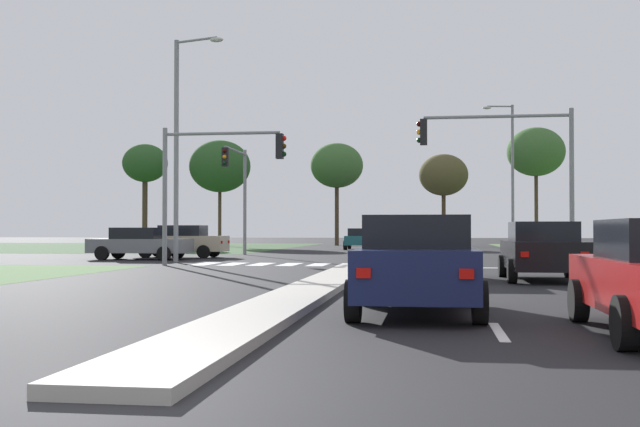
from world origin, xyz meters
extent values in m
plane|color=black|center=(0.00, 30.00, 0.00)|extent=(200.00, 200.00, 0.00)
cube|color=#2D4C28|center=(-25.50, 54.50, 0.00)|extent=(35.00, 35.00, 0.01)
cube|color=#ADA89E|center=(0.00, 11.00, 0.07)|extent=(1.20, 22.00, 0.14)
cube|color=#ADA89E|center=(0.00, 55.00, 0.07)|extent=(1.20, 36.00, 0.14)
cube|color=silver|center=(3.50, 4.91, 0.01)|extent=(0.14, 2.00, 0.01)
cube|color=silver|center=(3.50, 10.91, 0.01)|extent=(0.14, 2.00, 0.01)
cube|color=silver|center=(3.50, 16.91, 0.01)|extent=(0.14, 2.00, 0.01)
cube|color=silver|center=(3.50, 22.91, 0.01)|extent=(0.14, 2.00, 0.01)
cube|color=silver|center=(6.85, 12.00, 0.01)|extent=(0.14, 24.00, 0.01)
cube|color=silver|center=(3.80, 23.00, 0.01)|extent=(6.40, 0.50, 0.01)
cube|color=silver|center=(-6.40, 24.80, 0.01)|extent=(0.70, 2.80, 0.01)
cube|color=silver|center=(-5.25, 24.80, 0.01)|extent=(0.70, 2.80, 0.01)
cube|color=silver|center=(-4.10, 24.80, 0.01)|extent=(0.70, 2.80, 0.01)
cube|color=silver|center=(-2.95, 24.80, 0.01)|extent=(0.70, 2.80, 0.01)
cube|color=silver|center=(-1.80, 24.80, 0.01)|extent=(0.70, 2.80, 0.01)
cube|color=silver|center=(-0.65, 24.80, 0.01)|extent=(0.70, 2.80, 0.01)
cube|color=silver|center=(0.50, 24.80, 0.01)|extent=(0.70, 2.80, 0.01)
cube|color=silver|center=(1.65, 24.80, 0.01)|extent=(0.70, 2.80, 0.01)
cube|color=#BCAD8E|center=(-9.73, 31.82, 0.70)|extent=(4.56, 1.77, 0.76)
cube|color=black|center=(-9.58, 31.82, 1.34)|extent=(2.10, 1.56, 0.52)
cube|color=red|center=(-7.43, 31.14, 0.77)|extent=(0.04, 0.20, 0.14)
cube|color=red|center=(-7.43, 32.49, 0.77)|extent=(0.04, 0.20, 0.14)
cylinder|color=black|center=(-11.19, 30.93, 0.32)|extent=(0.64, 0.22, 0.64)
cylinder|color=black|center=(-11.19, 32.71, 0.32)|extent=(0.64, 0.22, 0.64)
cylinder|color=black|center=(-8.27, 30.93, 0.32)|extent=(0.64, 0.22, 0.64)
cylinder|color=black|center=(-8.27, 32.71, 0.32)|extent=(0.64, 0.22, 0.64)
cube|color=slate|center=(-10.70, 29.00, 0.64)|extent=(4.57, 1.87, 0.64)
cube|color=black|center=(-10.85, 29.00, 1.22)|extent=(2.10, 1.65, 0.52)
cube|color=red|center=(-13.01, 29.71, 0.70)|extent=(0.04, 0.20, 0.14)
cube|color=red|center=(-13.01, 28.29, 0.70)|extent=(0.04, 0.20, 0.14)
cylinder|color=black|center=(-9.24, 29.93, 0.32)|extent=(0.64, 0.22, 0.64)
cylinder|color=black|center=(-9.24, 28.06, 0.32)|extent=(0.64, 0.22, 0.64)
cylinder|color=black|center=(-12.17, 29.93, 0.32)|extent=(0.64, 0.22, 0.64)
cylinder|color=black|center=(-12.17, 28.06, 0.32)|extent=(0.64, 0.22, 0.64)
cube|color=#19565B|center=(-2.35, 49.17, 0.64)|extent=(1.80, 4.33, 0.63)
cube|color=black|center=(-2.35, 49.32, 1.21)|extent=(1.58, 1.99, 0.52)
cube|color=red|center=(-1.67, 51.36, 0.70)|extent=(0.20, 0.04, 0.14)
cube|color=red|center=(-3.03, 51.36, 0.70)|extent=(0.20, 0.04, 0.14)
cylinder|color=black|center=(-1.45, 47.79, 0.32)|extent=(0.22, 0.64, 0.64)
cylinder|color=black|center=(-3.25, 47.79, 0.32)|extent=(0.22, 0.64, 0.64)
cylinder|color=black|center=(-1.45, 50.56, 0.32)|extent=(0.22, 0.64, 0.64)
cylinder|color=black|center=(-3.25, 50.56, 0.32)|extent=(0.22, 0.64, 0.64)
cylinder|color=black|center=(4.78, 6.27, 0.32)|extent=(0.22, 0.64, 0.64)
cylinder|color=black|center=(4.78, 3.40, 0.32)|extent=(0.22, 0.64, 0.64)
cube|color=#161E47|center=(2.38, 7.05, 0.70)|extent=(1.84, 4.21, 0.76)
cube|color=black|center=(2.38, 6.90, 1.34)|extent=(1.62, 1.94, 0.52)
cube|color=red|center=(1.68, 4.93, 0.78)|extent=(0.20, 0.04, 0.14)
cube|color=red|center=(3.08, 4.93, 0.78)|extent=(0.20, 0.04, 0.14)
cylinder|color=black|center=(1.46, 8.40, 0.32)|extent=(0.22, 0.64, 0.64)
cylinder|color=black|center=(3.30, 8.40, 0.32)|extent=(0.22, 0.64, 0.64)
cylinder|color=black|center=(1.46, 5.71, 0.32)|extent=(0.22, 0.64, 0.64)
cylinder|color=black|center=(3.30, 5.71, 0.32)|extent=(0.22, 0.64, 0.64)
cube|color=#B7B7BC|center=(2.34, 16.25, 0.67)|extent=(1.87, 4.49, 0.71)
cube|color=black|center=(2.34, 16.10, 1.29)|extent=(1.65, 2.06, 0.52)
cube|color=red|center=(1.62, 13.98, 0.75)|extent=(0.20, 0.04, 0.14)
cube|color=red|center=(3.05, 13.98, 0.75)|extent=(0.20, 0.04, 0.14)
cylinder|color=black|center=(1.40, 17.68, 0.32)|extent=(0.22, 0.64, 0.64)
cylinder|color=black|center=(3.27, 17.68, 0.32)|extent=(0.22, 0.64, 0.64)
cylinder|color=black|center=(1.40, 14.81, 0.32)|extent=(0.22, 0.64, 0.64)
cylinder|color=black|center=(3.27, 14.81, 0.32)|extent=(0.22, 0.64, 0.64)
cube|color=black|center=(5.59, 16.22, 0.70)|extent=(1.88, 4.36, 0.75)
cube|color=black|center=(5.59, 16.07, 1.33)|extent=(1.65, 2.01, 0.52)
cube|color=red|center=(4.88, 14.02, 0.77)|extent=(0.20, 0.04, 0.14)
cube|color=red|center=(6.31, 14.02, 0.77)|extent=(0.20, 0.04, 0.14)
cylinder|color=black|center=(4.65, 17.62, 0.32)|extent=(0.22, 0.64, 0.64)
cylinder|color=black|center=(6.53, 17.62, 0.32)|extent=(0.22, 0.64, 0.64)
cylinder|color=black|center=(4.65, 14.83, 0.32)|extent=(0.22, 0.64, 0.64)
cylinder|color=black|center=(6.53, 14.83, 0.32)|extent=(0.22, 0.64, 0.64)
cylinder|color=gray|center=(-7.60, 36.60, 2.89)|extent=(0.18, 0.18, 5.79)
cylinder|color=gray|center=(-7.60, 34.51, 5.54)|extent=(0.12, 4.19, 0.12)
cube|color=black|center=(-7.60, 32.41, 5.01)|extent=(0.32, 0.26, 0.95)
sphere|color=#360503|center=(-7.60, 32.25, 5.31)|extent=(0.20, 0.20, 0.20)
sphere|color=orange|center=(-7.60, 32.25, 5.01)|extent=(0.20, 0.20, 0.20)
sphere|color=black|center=(-7.60, 32.25, 4.71)|extent=(0.20, 0.20, 0.20)
cylinder|color=gray|center=(-7.60, 23.40, 2.66)|extent=(0.18, 0.18, 5.32)
cylinder|color=gray|center=(-5.34, 23.40, 5.07)|extent=(4.52, 0.12, 0.12)
cube|color=black|center=(-3.08, 23.40, 4.54)|extent=(0.26, 0.32, 0.95)
sphere|color=red|center=(-2.92, 23.40, 4.84)|extent=(0.20, 0.20, 0.20)
sphere|color=#3A2405|center=(-2.92, 23.40, 4.54)|extent=(0.20, 0.20, 0.20)
sphere|color=black|center=(-2.92, 23.40, 4.24)|extent=(0.20, 0.20, 0.20)
cylinder|color=gray|center=(7.60, 23.40, 2.88)|extent=(0.18, 0.18, 5.76)
cylinder|color=gray|center=(4.96, 23.40, 5.51)|extent=(5.27, 0.12, 0.12)
cube|color=black|center=(2.33, 23.40, 4.99)|extent=(0.26, 0.32, 0.95)
sphere|color=#360503|center=(2.17, 23.40, 5.29)|extent=(0.20, 0.20, 0.20)
sphere|color=orange|center=(2.17, 23.40, 4.99)|extent=(0.20, 0.20, 0.20)
sphere|color=black|center=(2.17, 23.40, 4.69)|extent=(0.20, 0.20, 0.20)
cylinder|color=gray|center=(-8.04, 26.08, 4.69)|extent=(0.20, 0.20, 9.39)
cylinder|color=gray|center=(-7.08, 25.76, 9.29)|extent=(1.95, 0.74, 0.10)
ellipsoid|color=#B2B2A8|center=(-6.12, 25.43, 9.19)|extent=(0.56, 0.28, 0.20)
cylinder|color=gray|center=(8.04, 48.68, 4.92)|extent=(0.20, 0.20, 9.84)
cylinder|color=gray|center=(7.19, 48.53, 9.74)|extent=(1.72, 0.39, 0.10)
ellipsoid|color=#B2B2A8|center=(6.34, 48.39, 9.64)|extent=(0.56, 0.28, 0.20)
cylinder|color=#9E8966|center=(-0.19, 42.86, 0.55)|extent=(0.16, 0.16, 0.82)
cylinder|color=#4C4C4C|center=(-0.19, 42.86, 1.38)|extent=(0.34, 0.34, 0.85)
sphere|color=tan|center=(-0.19, 42.86, 1.93)|extent=(0.24, 0.24, 0.24)
cylinder|color=#423323|center=(-21.33, 57.86, 2.99)|extent=(0.44, 0.44, 5.97)
ellipsoid|color=#285123|center=(-21.33, 57.86, 7.01)|extent=(3.79, 3.79, 3.22)
cylinder|color=#423323|center=(-15.25, 59.36, 2.68)|extent=(0.29, 0.29, 5.36)
ellipsoid|color=#285123|center=(-15.25, 59.36, 6.79)|extent=(5.22, 5.22, 4.43)
cylinder|color=#423323|center=(-5.58, 62.39, 2.87)|extent=(0.36, 0.36, 5.73)
ellipsoid|color=#38602D|center=(-5.58, 62.39, 6.99)|extent=(4.59, 4.59, 3.90)
cylinder|color=#423323|center=(3.64, 63.26, 2.48)|extent=(0.35, 0.35, 4.97)
ellipsoid|color=#4C4728|center=(3.64, 63.26, 6.14)|extent=(4.25, 4.25, 3.61)
cylinder|color=#423323|center=(11.32, 62.30, 3.31)|extent=(0.31, 0.31, 6.61)
ellipsoid|color=#38602D|center=(11.32, 62.30, 7.94)|extent=(4.83, 4.83, 4.10)
camera|label=1|loc=(2.61, -5.96, 1.37)|focal=44.41mm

